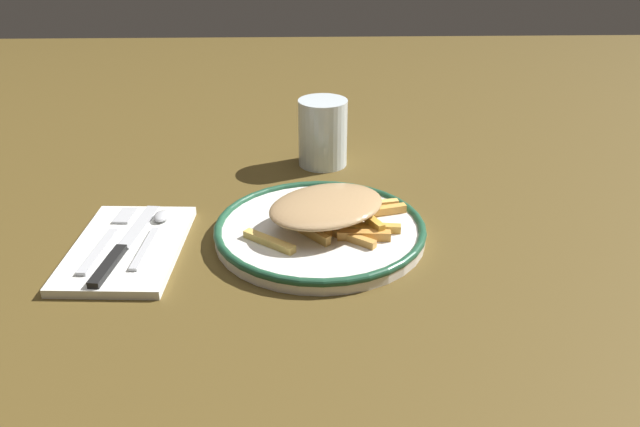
% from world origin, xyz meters
% --- Properties ---
extents(ground_plane, '(2.60, 2.60, 0.00)m').
position_xyz_m(ground_plane, '(0.00, 0.00, 0.00)').
color(ground_plane, '#53401B').
extents(plate, '(0.29, 0.29, 0.02)m').
position_xyz_m(plate, '(0.00, 0.00, 0.01)').
color(plate, white).
rests_on(plate, ground_plane).
extents(fries_heap, '(0.22, 0.19, 0.04)m').
position_xyz_m(fries_heap, '(0.01, 0.00, 0.04)').
color(fries_heap, gold).
rests_on(fries_heap, plate).
extents(napkin, '(0.15, 0.22, 0.01)m').
position_xyz_m(napkin, '(-0.25, -0.03, 0.01)').
color(napkin, white).
rests_on(napkin, ground_plane).
extents(fork, '(0.03, 0.18, 0.01)m').
position_xyz_m(fork, '(-0.28, -0.02, 0.01)').
color(fork, silver).
rests_on(fork, napkin).
extents(knife, '(0.04, 0.21, 0.01)m').
position_xyz_m(knife, '(-0.25, -0.05, 0.01)').
color(knife, black).
rests_on(knife, napkin).
extents(spoon, '(0.03, 0.15, 0.01)m').
position_xyz_m(spoon, '(-0.22, 0.00, 0.02)').
color(spoon, silver).
rests_on(spoon, napkin).
extents(water_glass, '(0.08, 0.08, 0.11)m').
position_xyz_m(water_glass, '(0.01, 0.26, 0.06)').
color(water_glass, silver).
rests_on(water_glass, ground_plane).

